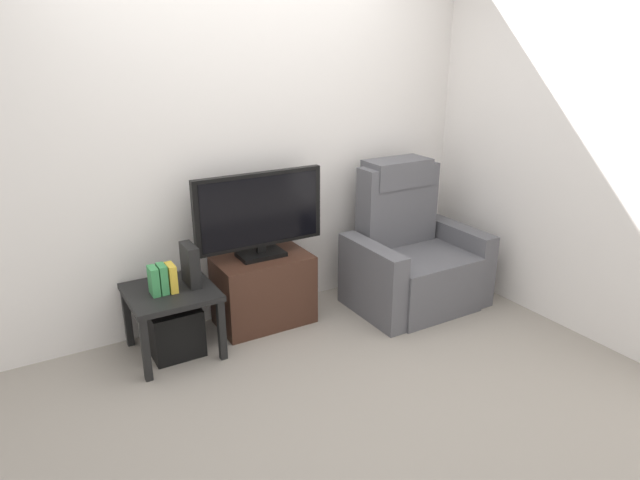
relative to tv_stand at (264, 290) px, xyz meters
name	(u,v)px	position (x,y,z in m)	size (l,w,h in m)	color
ground_plane	(322,382)	(-0.03, -0.87, -0.25)	(6.40, 6.40, 0.00)	gray
wall_back	(238,138)	(-0.03, 0.26, 1.05)	(6.40, 0.06, 2.60)	silver
wall_side	(559,138)	(1.85, -0.87, 1.05)	(0.06, 4.48, 2.60)	silver
tv_stand	(264,290)	(0.00, 0.00, 0.00)	(0.66, 0.40, 0.50)	#3D2319
television	(260,213)	(0.00, 0.02, 0.57)	(0.93, 0.20, 0.60)	black
recliner_armchair	(411,256)	(1.13, -0.25, 0.12)	(0.98, 0.78, 1.08)	#515156
side_table	(171,300)	(-0.68, -0.08, 0.12)	(0.54, 0.54, 0.45)	black
subwoofer_box	(174,330)	(-0.68, -0.08, -0.09)	(0.32, 0.32, 0.32)	black
book_leftmost	(154,281)	(-0.78, -0.10, 0.28)	(0.05, 0.11, 0.18)	#388C4C
book_middle	(162,279)	(-0.72, -0.10, 0.28)	(0.05, 0.11, 0.19)	#388C4C
book_rightmost	(171,278)	(-0.67, -0.10, 0.28)	(0.05, 0.12, 0.18)	gold
game_console	(190,265)	(-0.53, -0.07, 0.33)	(0.07, 0.20, 0.27)	black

